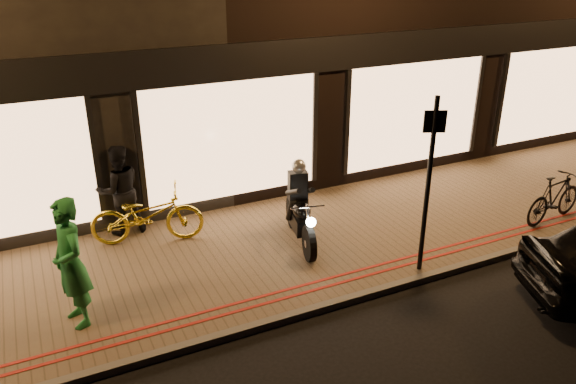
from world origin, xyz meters
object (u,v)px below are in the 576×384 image
object	(u,v)px
bicycle_gold	(147,215)
person_green	(70,263)
sign_post	(429,178)
motorcycle	(300,212)

from	to	relation	value
bicycle_gold	person_green	world-z (taller)	person_green
bicycle_gold	sign_post	bearing A→B (deg)	-111.72
sign_post	person_green	xyz separation A→B (m)	(-5.41, 0.96, -0.70)
motorcycle	bicycle_gold	size ratio (longest dim) A/B	0.94
motorcycle	sign_post	distance (m)	2.48
sign_post	person_green	distance (m)	5.54
bicycle_gold	person_green	xyz separation A→B (m)	(-1.48, -2.00, 0.44)
sign_post	person_green	bearing A→B (deg)	169.90
bicycle_gold	person_green	size ratio (longest dim) A/B	1.04
motorcycle	bicycle_gold	distance (m)	2.81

